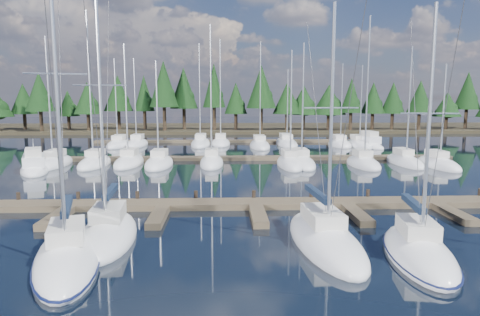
{
  "coord_description": "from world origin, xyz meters",
  "views": [
    {
      "loc": [
        -2.07,
        -9.85,
        7.22
      ],
      "look_at": [
        -0.84,
        22.0,
        2.74
      ],
      "focal_mm": 32.0,
      "sensor_mm": 36.0,
      "label": 1
    }
  ],
  "objects_px": {
    "front_sailboat_4": "(418,252)",
    "motor_yacht_right": "(368,144)",
    "main_dock": "(256,206)",
    "front_sailboat_2": "(108,234)",
    "front_sailboat_3": "(325,239)",
    "motor_yacht_left": "(34,167)",
    "front_sailboat_1": "(67,257)"
  },
  "relations": [
    {
      "from": "main_dock",
      "to": "motor_yacht_right",
      "type": "relative_size",
      "value": 5.33
    },
    {
      "from": "front_sailboat_3",
      "to": "motor_yacht_left",
      "type": "distance_m",
      "value": 32.57
    },
    {
      "from": "front_sailboat_1",
      "to": "motor_yacht_left",
      "type": "height_order",
      "value": "front_sailboat_1"
    },
    {
      "from": "main_dock",
      "to": "front_sailboat_3",
      "type": "bearing_deg",
      "value": -67.35
    },
    {
      "from": "front_sailboat_3",
      "to": "motor_yacht_right",
      "type": "distance_m",
      "value": 45.33
    },
    {
      "from": "front_sailboat_1",
      "to": "front_sailboat_4",
      "type": "distance_m",
      "value": 15.73
    },
    {
      "from": "front_sailboat_3",
      "to": "front_sailboat_1",
      "type": "bearing_deg",
      "value": -170.67
    },
    {
      "from": "front_sailboat_4",
      "to": "motor_yacht_right",
      "type": "relative_size",
      "value": 1.45
    },
    {
      "from": "motor_yacht_left",
      "to": "front_sailboat_4",
      "type": "bearing_deg",
      "value": -41.29
    },
    {
      "from": "front_sailboat_2",
      "to": "motor_yacht_left",
      "type": "xyz_separation_m",
      "value": [
        -12.79,
        21.07,
        0.14
      ]
    },
    {
      "from": "front_sailboat_3",
      "to": "front_sailboat_4",
      "type": "distance_m",
      "value": 4.3
    },
    {
      "from": "front_sailboat_4",
      "to": "motor_yacht_left",
      "type": "relative_size",
      "value": 1.46
    },
    {
      "from": "front_sailboat_2",
      "to": "main_dock",
      "type": "bearing_deg",
      "value": 35.59
    },
    {
      "from": "front_sailboat_2",
      "to": "front_sailboat_4",
      "type": "relative_size",
      "value": 1.19
    },
    {
      "from": "front_sailboat_3",
      "to": "front_sailboat_4",
      "type": "xyz_separation_m",
      "value": [
        3.84,
        -1.93,
        0.0
      ]
    },
    {
      "from": "front_sailboat_2",
      "to": "motor_yacht_right",
      "type": "height_order",
      "value": "front_sailboat_2"
    },
    {
      "from": "front_sailboat_3",
      "to": "front_sailboat_4",
      "type": "height_order",
      "value": "front_sailboat_3"
    },
    {
      "from": "front_sailboat_1",
      "to": "front_sailboat_2",
      "type": "relative_size",
      "value": 1.05
    },
    {
      "from": "main_dock",
      "to": "motor_yacht_right",
      "type": "bearing_deg",
      "value": 61.22
    },
    {
      "from": "main_dock",
      "to": "motor_yacht_left",
      "type": "height_order",
      "value": "motor_yacht_left"
    },
    {
      "from": "motor_yacht_right",
      "to": "front_sailboat_2",
      "type": "bearing_deg",
      "value": -123.76
    },
    {
      "from": "front_sailboat_3",
      "to": "motor_yacht_left",
      "type": "height_order",
      "value": "front_sailboat_3"
    },
    {
      "from": "main_dock",
      "to": "front_sailboat_2",
      "type": "height_order",
      "value": "front_sailboat_2"
    },
    {
      "from": "front_sailboat_4",
      "to": "motor_yacht_right",
      "type": "height_order",
      "value": "front_sailboat_4"
    },
    {
      "from": "main_dock",
      "to": "motor_yacht_right",
      "type": "height_order",
      "value": "motor_yacht_right"
    },
    {
      "from": "main_dock",
      "to": "front_sailboat_4",
      "type": "bearing_deg",
      "value": -52.84
    },
    {
      "from": "front_sailboat_1",
      "to": "motor_yacht_left",
      "type": "relative_size",
      "value": 1.83
    },
    {
      "from": "main_dock",
      "to": "front_sailboat_4",
      "type": "relative_size",
      "value": 3.69
    },
    {
      "from": "main_dock",
      "to": "front_sailboat_2",
      "type": "relative_size",
      "value": 3.09
    },
    {
      "from": "main_dock",
      "to": "front_sailboat_3",
      "type": "relative_size",
      "value": 3.58
    },
    {
      "from": "front_sailboat_2",
      "to": "front_sailboat_4",
      "type": "bearing_deg",
      "value": -12.02
    },
    {
      "from": "front_sailboat_2",
      "to": "motor_yacht_left",
      "type": "distance_m",
      "value": 24.65
    }
  ]
}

